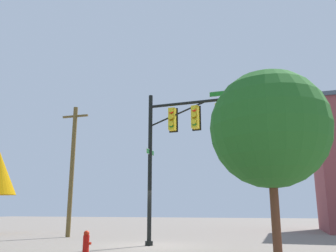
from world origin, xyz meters
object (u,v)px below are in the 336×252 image
Objects in this scene: tree_far at (269,129)px; fire_hydrant at (86,242)px; utility_pole at (72,167)px; signal_pole_assembly at (202,126)px.

fire_hydrant is at bearing 170.58° from tree_far.
utility_pole is 1.36× the size of tree_far.
utility_pole is at bearing 159.32° from signal_pole_assembly.
utility_pole reaches higher than fire_hydrant.
fire_hydrant is (5.26, -6.80, -3.81)m from utility_pole.
fire_hydrant is at bearing -52.30° from utility_pole.
utility_pole is at bearing 147.06° from tree_far.
signal_pole_assembly is 7.19m from fire_hydrant.
signal_pole_assembly is 5.64m from tree_far.
signal_pole_assembly is 1.21× the size of tree_far.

